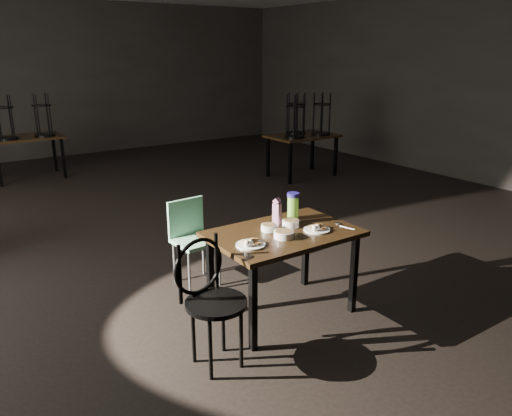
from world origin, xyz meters
TOP-DOWN VIEW (x-y plane):
  - room at (-0.06, 0.01)m, footprint 12.00×12.04m
  - main_table at (-0.47, -2.09)m, footprint 1.20×0.80m
  - plate_left at (-0.87, -2.20)m, footprint 0.23×0.23m
  - plate_right at (-0.23, -2.23)m, footprint 0.22×0.22m
  - bowl_near at (-0.56, -2.00)m, footprint 0.13×0.13m
  - bowl_far at (-0.34, -2.02)m, footprint 0.14×0.14m
  - bowl_big at (-0.56, -2.20)m, footprint 0.16×0.16m
  - juice_carton at (-0.41, -1.92)m, footprint 0.08×0.08m
  - water_bottle at (-0.20, -1.88)m, footprint 0.13×0.13m
  - spoon at (0.03, -2.22)m, footprint 0.06×0.22m
  - bentwood_chair at (-1.32, -2.35)m, footprint 0.46×0.45m
  - school_chair at (-0.81, -1.10)m, footprint 0.41×0.41m
  - bg_table_right at (2.82, 1.65)m, footprint 1.20×0.80m
  - bg_table_far at (-1.27, 4.22)m, footprint 1.20×0.80m

SIDE VIEW (x-z plane):
  - school_chair at x=-0.81m, z-range 0.08..0.91m
  - bentwood_chair at x=-1.32m, z-range 0.09..1.01m
  - main_table at x=-0.47m, z-range 0.30..1.05m
  - bg_table_far at x=-1.27m, z-range 0.01..1.49m
  - spoon at x=0.03m, z-range 0.75..0.76m
  - plate_right at x=-0.23m, z-range 0.73..0.81m
  - plate_left at x=-0.87m, z-range 0.73..0.81m
  - bg_table_right at x=2.82m, z-range 0.04..1.52m
  - bowl_near at x=-0.56m, z-range 0.75..0.80m
  - bowl_big at x=-0.56m, z-range 0.75..0.81m
  - bowl_far at x=-0.34m, z-range 0.75..0.81m
  - juice_carton at x=-0.41m, z-range 0.74..0.98m
  - water_bottle at x=-0.20m, z-range 0.75..0.99m
  - room at x=-0.06m, z-range 0.72..3.94m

